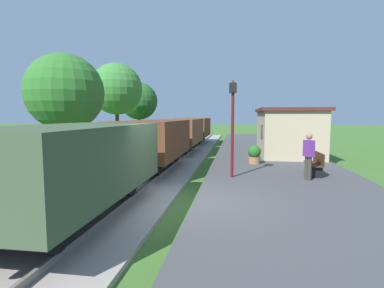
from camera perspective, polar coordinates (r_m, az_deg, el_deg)
ground_plane at (r=8.33m, az=-1.05°, el=-12.65°), size 160.00×160.00×0.00m
platform_slab at (r=8.40m, az=21.54°, el=-12.00°), size 6.00×60.00×0.25m
track_ballast at (r=9.01m, az=-16.58°, el=-11.07°), size 3.80×60.00×0.12m
rail_near at (r=8.70m, az=-12.23°, el=-10.67°), size 0.07×60.00×0.14m
rail_far at (r=9.29m, az=-20.69°, el=-9.85°), size 0.07×60.00×0.14m
freight_train at (r=16.59m, az=-4.47°, el=1.36°), size 2.50×26.00×2.12m
station_hut at (r=18.46m, az=18.12°, el=2.32°), size 3.50×5.80×2.78m
bench_near_hut at (r=12.62m, az=22.92°, el=-3.47°), size 0.42×1.50×0.91m
bench_down_platform at (r=22.84m, az=16.41°, el=0.59°), size 0.42×1.50×0.91m
person_waiting at (r=11.49m, az=21.79°, el=-1.94°), size 0.37×0.44×1.71m
potted_planter at (r=14.67m, az=12.06°, el=-1.94°), size 0.64×0.64×0.92m
lamp_post_near at (r=11.16m, az=7.94°, el=6.52°), size 0.28×0.28×3.70m
tree_trackside_mid at (r=15.23m, az=-23.54°, el=9.18°), size 3.63×3.63×5.51m
tree_trackside_far at (r=22.94m, az=-14.53°, el=10.32°), size 3.84×3.84×6.51m
tree_field_left at (r=27.58m, az=-10.32°, el=8.20°), size 3.40×3.40×5.64m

